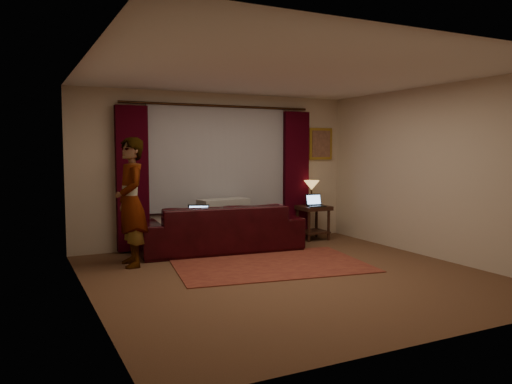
# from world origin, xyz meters

# --- Properties ---
(floor) EXTENTS (5.00, 5.00, 0.01)m
(floor) POSITION_xyz_m (0.00, 0.00, -0.01)
(floor) COLOR brown
(floor) RESTS_ON ground
(ceiling) EXTENTS (5.00, 5.00, 0.02)m
(ceiling) POSITION_xyz_m (0.00, 0.00, 2.60)
(ceiling) COLOR silver
(ceiling) RESTS_ON ground
(wall_back) EXTENTS (5.00, 0.02, 2.60)m
(wall_back) POSITION_xyz_m (0.00, 2.50, 1.30)
(wall_back) COLOR beige
(wall_back) RESTS_ON ground
(wall_front) EXTENTS (5.00, 0.02, 2.60)m
(wall_front) POSITION_xyz_m (0.00, -2.50, 1.30)
(wall_front) COLOR beige
(wall_front) RESTS_ON ground
(wall_left) EXTENTS (0.02, 5.00, 2.60)m
(wall_left) POSITION_xyz_m (-2.50, 0.00, 1.30)
(wall_left) COLOR beige
(wall_left) RESTS_ON ground
(wall_right) EXTENTS (0.02, 5.00, 2.60)m
(wall_right) POSITION_xyz_m (2.50, 0.00, 1.30)
(wall_right) COLOR beige
(wall_right) RESTS_ON ground
(sheer_curtain) EXTENTS (2.50, 0.05, 1.80)m
(sheer_curtain) POSITION_xyz_m (0.00, 2.44, 1.50)
(sheer_curtain) COLOR #97979E
(sheer_curtain) RESTS_ON wall_back
(drape_left) EXTENTS (0.50, 0.14, 2.30)m
(drape_left) POSITION_xyz_m (-1.50, 2.39, 1.18)
(drape_left) COLOR black
(drape_left) RESTS_ON floor
(drape_right) EXTENTS (0.50, 0.14, 2.30)m
(drape_right) POSITION_xyz_m (1.50, 2.39, 1.18)
(drape_right) COLOR black
(drape_right) RESTS_ON floor
(curtain_rod) EXTENTS (0.04, 0.04, 3.40)m
(curtain_rod) POSITION_xyz_m (0.00, 2.39, 2.38)
(curtain_rod) COLOR #311B0E
(curtain_rod) RESTS_ON wall_back
(picture_frame) EXTENTS (0.50, 0.04, 0.60)m
(picture_frame) POSITION_xyz_m (2.10, 2.47, 1.75)
(picture_frame) COLOR #B18E2F
(picture_frame) RESTS_ON wall_back
(sofa) EXTENTS (2.69, 1.37, 1.05)m
(sofa) POSITION_xyz_m (-0.21, 1.90, 0.52)
(sofa) COLOR black
(sofa) RESTS_ON floor
(throw_blanket) EXTENTS (0.89, 0.46, 0.10)m
(throw_blanket) POSITION_xyz_m (-0.05, 2.12, 1.05)
(throw_blanket) COLOR #9B9994
(throw_blanket) RESTS_ON sofa
(clothing_pile) EXTENTS (0.62, 0.55, 0.21)m
(clothing_pile) POSITION_xyz_m (0.68, 1.68, 0.63)
(clothing_pile) COLOR brown
(clothing_pile) RESTS_ON sofa
(laptop_sofa) EXTENTS (0.46, 0.47, 0.24)m
(laptop_sofa) POSITION_xyz_m (-0.64, 1.75, 0.65)
(laptop_sofa) COLOR black
(laptop_sofa) RESTS_ON sofa
(area_rug) EXTENTS (2.92, 2.18, 0.01)m
(area_rug) POSITION_xyz_m (0.05, 0.65, 0.01)
(area_rug) COLOR maroon
(area_rug) RESTS_ON floor
(end_table) EXTENTS (0.55, 0.55, 0.62)m
(end_table) POSITION_xyz_m (1.70, 2.10, 0.31)
(end_table) COLOR black
(end_table) RESTS_ON floor
(tiffany_lamp) EXTENTS (0.32, 0.32, 0.46)m
(tiffany_lamp) POSITION_xyz_m (1.72, 2.19, 0.85)
(tiffany_lamp) COLOR olive
(tiffany_lamp) RESTS_ON end_table
(laptop_table) EXTENTS (0.33, 0.36, 0.22)m
(laptop_table) POSITION_xyz_m (1.68, 1.96, 0.73)
(laptop_table) COLOR black
(laptop_table) RESTS_ON end_table
(person) EXTENTS (0.54, 0.54, 1.81)m
(person) POSITION_xyz_m (-1.73, 1.46, 0.91)
(person) COLOR #9B9994
(person) RESTS_ON floor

